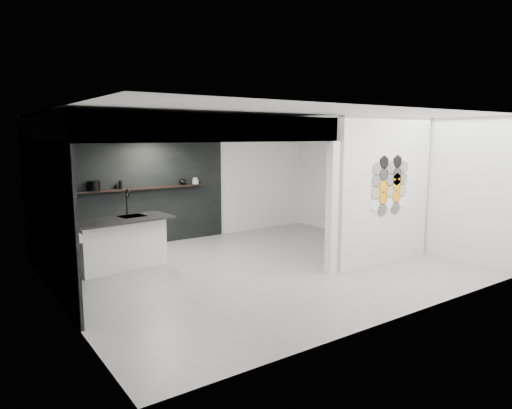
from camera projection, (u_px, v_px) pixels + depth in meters
The scene contains 17 objects.
floor at pixel (261, 268), 8.52m from camera, with size 7.00×6.00×0.01m, color gray.
partition_panel at pixel (385, 190), 8.76m from camera, with size 2.45×0.15×2.80m, color silver.
bay_clad_back at pixel (134, 194), 10.02m from camera, with size 4.40×0.04×2.35m, color black.
bay_clad_left at pixel (45, 217), 7.19m from camera, with size 0.04×4.00×2.35m, color black.
bulkhead at pixel (170, 130), 8.22m from camera, with size 4.40×4.00×0.40m, color silver.
corner_column at pixel (332, 209), 8.00m from camera, with size 0.16×0.16×2.35m, color silver.
fascia_beam at pixel (225, 128), 6.66m from camera, with size 4.40×0.16×0.40m, color silver.
wall_basin at pixel (65, 237), 7.21m from camera, with size 0.40×0.60×0.12m, color silver.
display_shelf at pixel (140, 188), 9.97m from camera, with size 3.00×0.15×0.04m, color black.
kitchen_island at pixel (121, 243), 8.42m from camera, with size 1.86×0.95×1.45m.
stockpot at pixel (94, 186), 9.40m from camera, with size 0.25×0.25×0.20m, color black.
kettle at pixel (183, 182), 10.54m from camera, with size 0.16×0.16×0.14m, color black.
glass_bowl at pixel (195, 182), 10.73m from camera, with size 0.15×0.15×0.11m, color gray.
glass_vase at pixel (195, 181), 10.72m from camera, with size 0.11×0.11×0.15m, color gray.
bottle_dark at pixel (121, 185), 9.71m from camera, with size 0.07×0.07×0.18m, color black.
utensil_cup at pixel (116, 187), 9.66m from camera, with size 0.07×0.07×0.09m, color black.
hex_tile_cluster at pixel (390, 185), 8.69m from camera, with size 1.04×0.02×1.16m.
Camera 1 is at (-4.79, -6.71, 2.44)m, focal length 32.00 mm.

